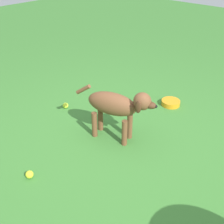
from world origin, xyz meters
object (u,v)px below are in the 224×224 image
object	(u,v)px
tennis_ball_0	(118,102)
tennis_ball_1	(29,174)
tennis_ball_2	(66,105)
water_bowl	(171,103)
dog	(117,106)

from	to	relation	value
tennis_ball_0	tennis_ball_1	world-z (taller)	same
tennis_ball_1	tennis_ball_2	size ratio (longest dim) A/B	1.00
tennis_ball_2	tennis_ball_1	bearing A→B (deg)	34.92
tennis_ball_1	tennis_ball_2	xyz separation A→B (m)	(-0.95, -0.66, 0.00)
tennis_ball_1	water_bowl	xyz separation A→B (m)	(-1.83, 0.22, -0.00)
dog	water_bowl	xyz separation A→B (m)	(-0.93, 0.05, -0.34)
water_bowl	tennis_ball_0	bearing A→B (deg)	-49.17
tennis_ball_1	water_bowl	bearing A→B (deg)	173.24
tennis_ball_0	tennis_ball_1	distance (m)	1.45
dog	tennis_ball_1	xyz separation A→B (m)	(0.90, -0.17, -0.34)
tennis_ball_0	tennis_ball_1	size ratio (longest dim) A/B	1.00
tennis_ball_0	dog	bearing A→B (deg)	39.02
tennis_ball_1	water_bowl	world-z (taller)	tennis_ball_1
dog	tennis_ball_0	distance (m)	0.75
dog	tennis_ball_0	xyz separation A→B (m)	(-0.52, -0.42, -0.34)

